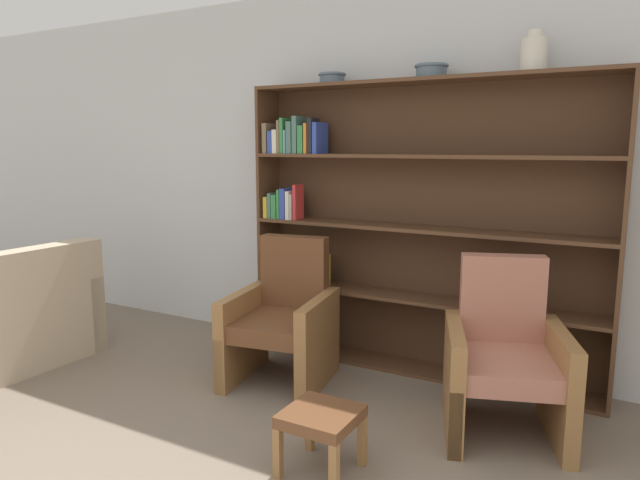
{
  "coord_description": "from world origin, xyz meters",
  "views": [
    {
      "loc": [
        1.49,
        -1.1,
        1.6
      ],
      "look_at": [
        -0.41,
        2.34,
        0.95
      ],
      "focal_mm": 32.0,
      "sensor_mm": 36.0,
      "label": 1
    }
  ],
  "objects_px": {
    "bowl_slate": "(332,78)",
    "bowl_sage": "(431,70)",
    "bookshelf": "(391,232)",
    "footstool": "(321,422)",
    "armchair_leather": "(283,321)",
    "vase_tall": "(534,54)",
    "armchair_cushioned": "(505,360)"
  },
  "relations": [
    {
      "from": "bowl_slate",
      "to": "armchair_cushioned",
      "type": "relative_size",
      "value": 0.21
    },
    {
      "from": "armchair_cushioned",
      "to": "footstool",
      "type": "xyz_separation_m",
      "value": [
        -0.69,
        -0.88,
        -0.15
      ]
    },
    {
      "from": "bowl_sage",
      "to": "armchair_cushioned",
      "type": "height_order",
      "value": "bowl_sage"
    },
    {
      "from": "bowl_slate",
      "to": "vase_tall",
      "type": "bearing_deg",
      "value": 0.0
    },
    {
      "from": "bookshelf",
      "to": "armchair_leather",
      "type": "bearing_deg",
      "value": -131.49
    },
    {
      "from": "vase_tall",
      "to": "footstool",
      "type": "height_order",
      "value": "vase_tall"
    },
    {
      "from": "bowl_sage",
      "to": "armchair_cushioned",
      "type": "relative_size",
      "value": 0.23
    },
    {
      "from": "bowl_slate",
      "to": "bowl_sage",
      "type": "bearing_deg",
      "value": 0.0
    },
    {
      "from": "bowl_sage",
      "to": "vase_tall",
      "type": "xyz_separation_m",
      "value": [
        0.64,
        -0.0,
        0.06
      ]
    },
    {
      "from": "armchair_cushioned",
      "to": "footstool",
      "type": "bearing_deg",
      "value": 32.79
    },
    {
      "from": "bookshelf",
      "to": "armchair_cushioned",
      "type": "bearing_deg",
      "value": -32.96
    },
    {
      "from": "bookshelf",
      "to": "bowl_sage",
      "type": "bearing_deg",
      "value": -5.59
    },
    {
      "from": "bookshelf",
      "to": "footstool",
      "type": "bearing_deg",
      "value": -80.44
    },
    {
      "from": "bowl_slate",
      "to": "armchair_leather",
      "type": "relative_size",
      "value": 0.21
    },
    {
      "from": "bookshelf",
      "to": "bowl_sage",
      "type": "distance_m",
      "value": 1.14
    },
    {
      "from": "vase_tall",
      "to": "armchair_cushioned",
      "type": "bearing_deg",
      "value": -86.64
    },
    {
      "from": "armchair_leather",
      "to": "footstool",
      "type": "height_order",
      "value": "armchair_leather"
    },
    {
      "from": "bowl_sage",
      "to": "vase_tall",
      "type": "relative_size",
      "value": 0.91
    },
    {
      "from": "bowl_slate",
      "to": "bookshelf",
      "type": "bearing_deg",
      "value": 3.21
    },
    {
      "from": "bowl_slate",
      "to": "armchair_leather",
      "type": "xyz_separation_m",
      "value": [
        -0.07,
        -0.58,
        -1.68
      ]
    },
    {
      "from": "bowl_slate",
      "to": "vase_tall",
      "type": "xyz_separation_m",
      "value": [
        1.38,
        0.0,
        0.06
      ]
    },
    {
      "from": "bowl_slate",
      "to": "vase_tall",
      "type": "height_order",
      "value": "vase_tall"
    },
    {
      "from": "bowl_sage",
      "to": "vase_tall",
      "type": "bearing_deg",
      "value": -0.0
    },
    {
      "from": "bookshelf",
      "to": "vase_tall",
      "type": "height_order",
      "value": "vase_tall"
    },
    {
      "from": "bookshelf",
      "to": "bowl_slate",
      "type": "bearing_deg",
      "value": -176.79
    },
    {
      "from": "bookshelf",
      "to": "footstool",
      "type": "distance_m",
      "value": 1.68
    },
    {
      "from": "vase_tall",
      "to": "footstool",
      "type": "bearing_deg",
      "value": -114.06
    },
    {
      "from": "bookshelf",
      "to": "armchair_leather",
      "type": "distance_m",
      "value": 1.0
    },
    {
      "from": "bowl_slate",
      "to": "bowl_sage",
      "type": "relative_size",
      "value": 0.9
    },
    {
      "from": "bowl_sage",
      "to": "armchair_leather",
      "type": "height_order",
      "value": "bowl_sage"
    },
    {
      "from": "vase_tall",
      "to": "footstool",
      "type": "relative_size",
      "value": 0.71
    },
    {
      "from": "bowl_sage",
      "to": "footstool",
      "type": "bearing_deg",
      "value": -90.71
    }
  ]
}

